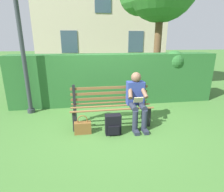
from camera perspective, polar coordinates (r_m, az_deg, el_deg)
ground at (r=4.23m, az=-0.20°, el=-8.89°), size 60.00×60.00×0.00m
park_bench at (r=4.13m, az=-0.39°, el=-2.56°), size 1.79×0.54×0.91m
person_seated at (r=4.01m, az=7.72°, el=-0.73°), size 0.44×0.73×1.19m
hedge_backdrop at (r=5.52m, az=1.16°, el=5.75°), size 6.00×0.75×1.56m
building_facade at (r=12.60m, az=-3.64°, el=22.93°), size 7.67×3.31×6.24m
backpack at (r=3.75m, az=0.33°, el=-8.99°), size 0.32×0.25×0.42m
handbag at (r=3.85m, az=-9.14°, el=-9.65°), size 0.34×0.14×0.40m
lamp_post at (r=5.03m, az=-27.29°, el=20.44°), size 0.31×0.31×3.51m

